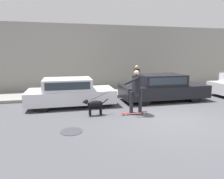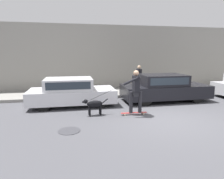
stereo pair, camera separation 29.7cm
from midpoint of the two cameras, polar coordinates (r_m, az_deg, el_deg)
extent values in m
plane|color=#47474C|center=(7.94, 16.62, -8.13)|extent=(36.00, 36.00, 0.00)
cube|color=gray|center=(13.77, 3.99, 8.94)|extent=(32.00, 0.30, 4.30)
cube|color=gray|center=(12.60, 5.60, -0.68)|extent=(30.00, 2.55, 0.15)
cylinder|color=black|center=(10.56, -3.67, -1.51)|extent=(0.61, 0.20, 0.61)
cylinder|color=black|center=(9.06, -2.31, -3.46)|extent=(0.61, 0.20, 0.61)
cylinder|color=black|center=(10.53, -17.22, -1.99)|extent=(0.61, 0.20, 0.61)
cylinder|color=black|center=(9.02, -18.16, -4.03)|extent=(0.61, 0.20, 0.61)
cube|color=silver|center=(9.67, -10.36, -1.66)|extent=(4.02, 1.82, 0.60)
cube|color=silver|center=(9.57, -11.43, 1.60)|extent=(2.19, 1.63, 0.52)
cube|color=#28333D|center=(8.77, -11.41, 1.00)|extent=(1.92, 0.02, 0.33)
cylinder|color=black|center=(12.20, 19.77, -0.36)|extent=(0.67, 0.20, 0.67)
cylinder|color=black|center=(10.92, 24.00, -1.82)|extent=(0.67, 0.20, 0.67)
cylinder|color=black|center=(11.02, 7.35, -0.91)|extent=(0.67, 0.20, 0.67)
cylinder|color=black|center=(9.59, 10.37, -2.66)|extent=(0.67, 0.20, 0.67)
cube|color=black|center=(10.82, 15.68, -0.41)|extent=(4.48, 1.83, 0.64)
cube|color=black|center=(10.65, 14.98, 2.69)|extent=(2.27, 1.64, 0.55)
cube|color=#28333D|center=(9.93, 17.07, 2.23)|extent=(1.99, 0.02, 0.35)
cylinder|color=black|center=(13.70, 29.56, -0.11)|extent=(0.62, 0.22, 0.61)
cylinder|color=black|center=(7.96, -5.28, -6.39)|extent=(0.07, 0.07, 0.35)
cylinder|color=black|center=(8.10, -5.50, -6.09)|extent=(0.07, 0.07, 0.35)
cylinder|color=black|center=(8.06, -2.19, -6.14)|extent=(0.07, 0.07, 0.35)
cylinder|color=black|center=(8.20, -2.47, -5.86)|extent=(0.07, 0.07, 0.35)
ellipsoid|color=black|center=(8.00, -3.88, -4.12)|extent=(0.66, 0.34, 0.28)
sphere|color=black|center=(7.90, -6.49, -3.42)|extent=(0.18, 0.18, 0.18)
cylinder|color=black|center=(7.89, -7.06, -3.55)|extent=(0.10, 0.09, 0.08)
cylinder|color=black|center=(8.08, -1.02, -3.34)|extent=(0.26, 0.07, 0.20)
cylinder|color=beige|center=(8.05, 4.83, -7.22)|extent=(0.07, 0.03, 0.07)
cylinder|color=beige|center=(8.19, 4.56, -6.91)|extent=(0.07, 0.03, 0.07)
cylinder|color=beige|center=(8.27, 10.08, -6.86)|extent=(0.07, 0.03, 0.07)
cylinder|color=beige|center=(8.41, 9.73, -6.57)|extent=(0.07, 0.03, 0.07)
cube|color=#A82D2D|center=(8.21, 7.34, -6.61)|extent=(1.08, 0.15, 0.02)
cylinder|color=#232328|center=(8.06, 6.49, -3.67)|extent=(0.15, 0.15, 0.87)
cylinder|color=#232328|center=(8.17, 9.04, -3.54)|extent=(0.15, 0.15, 0.87)
cube|color=#232328|center=(8.04, 7.83, -1.21)|extent=(0.19, 0.33, 0.17)
cube|color=black|center=(7.97, 7.90, 1.63)|extent=(0.22, 0.42, 0.63)
sphere|color=tan|center=(7.92, 7.98, 4.67)|extent=(0.22, 0.22, 0.22)
cylinder|color=black|center=(8.21, 7.37, 1.65)|extent=(0.09, 0.09, 0.60)
cylinder|color=black|center=(7.68, 6.49, 2.37)|extent=(0.59, 0.22, 0.34)
cylinder|color=black|center=(7.75, -1.09, -1.13)|extent=(1.46, 0.35, 0.72)
cylinder|color=brown|center=(12.48, 8.20, 1.38)|extent=(0.15, 0.15, 0.80)
cylinder|color=brown|center=(12.33, 8.47, 1.26)|extent=(0.15, 0.15, 0.80)
cube|color=black|center=(12.32, 8.41, 4.50)|extent=(0.22, 0.43, 0.58)
cylinder|color=black|center=(12.56, 8.00, 4.68)|extent=(0.09, 0.09, 0.55)
cylinder|color=black|center=(12.08, 8.85, 4.45)|extent=(0.09, 0.09, 0.55)
sphere|color=tan|center=(12.29, 8.46, 6.35)|extent=(0.21, 0.21, 0.21)
cube|color=brown|center=(12.60, 7.96, 2.89)|extent=(0.11, 0.34, 0.24)
cylinder|color=#38383D|center=(6.63, -10.86, -11.52)|extent=(0.70, 0.70, 0.01)
camera|label=1|loc=(0.15, -88.99, 0.18)|focal=32.00mm
camera|label=2|loc=(0.15, 91.01, -0.18)|focal=32.00mm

